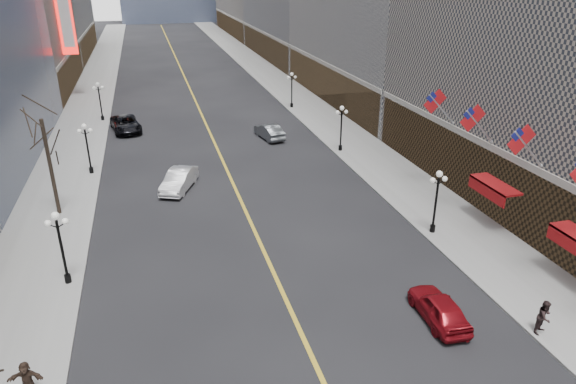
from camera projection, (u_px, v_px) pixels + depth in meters
sidewalk_east at (299, 100)px, 71.42m from camera, size 6.00×230.00×0.15m
sidewalk_west at (86, 113)px, 64.65m from camera, size 6.00×230.00×0.15m
lane_line at (191, 91)px, 76.90m from camera, size 0.25×200.00×0.02m
streetlamp_east_1 at (437, 195)px, 34.41m from camera, size 1.26×0.44×4.52m
streetlamp_east_2 at (341, 124)px, 50.32m from camera, size 1.26×0.44×4.52m
streetlamp_east_3 at (292, 86)px, 66.22m from camera, size 1.26×0.44×4.52m
streetlamp_west_1 at (60, 241)px, 28.70m from camera, size 1.26×0.44×4.52m
streetlamp_west_2 at (87, 143)px, 44.61m from camera, size 1.26×0.44×4.52m
streetlamp_west_3 at (100, 97)px, 60.51m from camera, size 1.26×0.44×4.52m
flag_3 at (523, 142)px, 30.85m from camera, size 2.87×0.12×2.87m
flag_4 at (475, 120)px, 35.27m from camera, size 2.87×0.12×2.87m
flag_5 at (437, 103)px, 39.69m from camera, size 2.87×0.12×2.87m
awning_c at (493, 186)px, 35.38m from camera, size 1.40×4.00×0.93m
theatre_marquee at (64, 8)px, 68.25m from camera, size 2.00×0.55×12.00m
tree_west_far at (44, 134)px, 35.79m from camera, size 3.60×3.60×7.92m
car_nb_mid at (179, 180)px, 42.35m from camera, size 3.66×5.35×1.67m
car_nb_far at (126, 124)px, 57.51m from camera, size 3.81×6.52×1.70m
car_sb_mid at (439, 308)px, 26.56m from camera, size 1.95×4.50×1.51m
car_sb_far at (269, 131)px, 55.11m from camera, size 2.56×5.06×1.59m
ped_east_walk at (545, 317)px, 25.36m from camera, size 1.01×0.80×1.82m
ped_west_far at (27, 378)px, 21.73m from camera, size 1.55×0.69×1.61m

